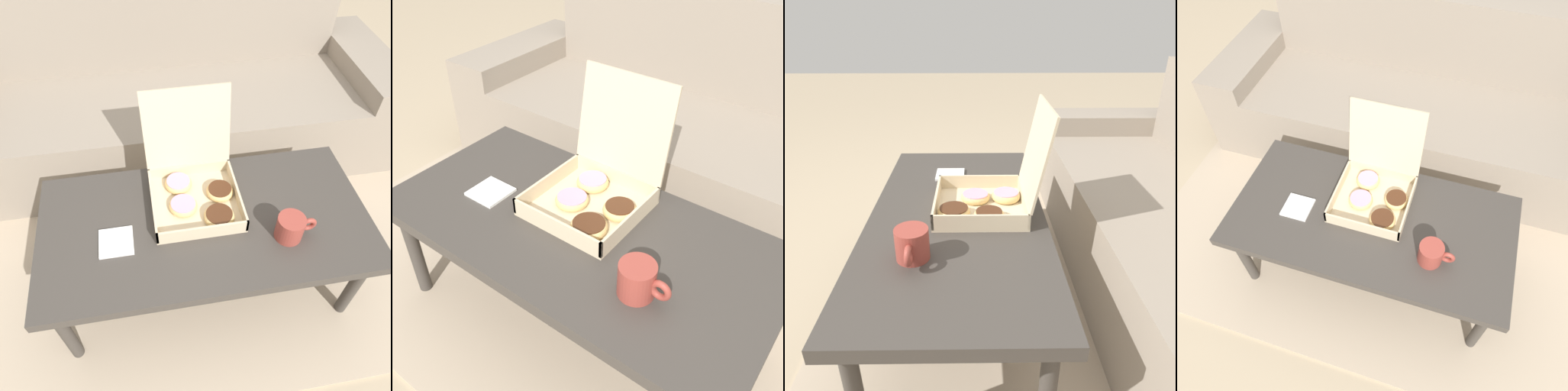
% 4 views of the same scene
% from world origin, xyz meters
% --- Properties ---
extents(ground_plane, '(12.00, 12.00, 0.00)m').
position_xyz_m(ground_plane, '(0.00, 0.00, 0.00)').
color(ground_plane, tan).
extents(area_rug, '(2.38, 1.84, 0.01)m').
position_xyz_m(area_rug, '(0.00, 0.30, 0.01)').
color(area_rug, tan).
rests_on(area_rug, ground_plane).
extents(coffee_table, '(1.17, 0.59, 0.42)m').
position_xyz_m(coffee_table, '(0.00, -0.12, 0.38)').
color(coffee_table, '#3D3833').
rests_on(coffee_table, ground_plane).
extents(pastry_box, '(0.31, 0.37, 0.36)m').
position_xyz_m(pastry_box, '(-0.01, -0.00, 0.48)').
color(pastry_box, beige).
rests_on(pastry_box, coffee_table).
extents(coffee_mug, '(0.14, 0.09, 0.09)m').
position_xyz_m(coffee_mug, '(0.27, -0.23, 0.47)').
color(coffee_mug, '#993D33').
rests_on(coffee_mug, coffee_table).
extents(napkin_stack, '(0.11, 0.11, 0.01)m').
position_xyz_m(napkin_stack, '(-0.31, -0.16, 0.43)').
color(napkin_stack, white).
rests_on(napkin_stack, coffee_table).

